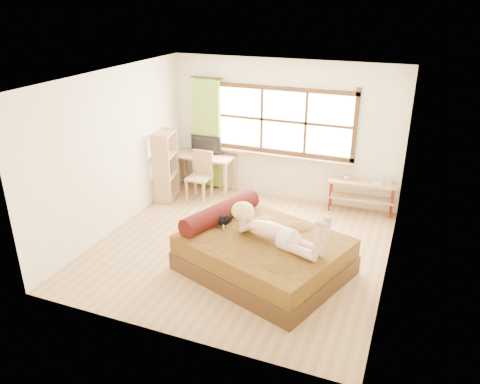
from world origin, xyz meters
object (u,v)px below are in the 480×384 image
at_px(kitten, 221,219).
at_px(chair, 201,172).
at_px(desk, 204,160).
at_px(woman, 274,221).
at_px(bookshelf, 166,165).
at_px(bed, 261,252).
at_px(pipe_shelf, 362,190).

bearing_deg(kitten, chair, 143.00).
relative_size(kitten, desk, 0.27).
bearing_deg(woman, kitten, -170.41).
distance_m(kitten, bookshelf, 2.58).
bearing_deg(desk, bed, -49.39).
height_order(kitten, pipe_shelf, kitten).
height_order(bed, bookshelf, bookshelf).
xyz_separation_m(pipe_shelf, bookshelf, (-3.68, -0.76, 0.25)).
distance_m(chair, pipe_shelf, 3.10).
bearing_deg(woman, desk, 151.89).
bearing_deg(bookshelf, bed, -46.82).
bearing_deg(pipe_shelf, kitten, -129.90).
xyz_separation_m(desk, pipe_shelf, (3.16, 0.12, -0.22)).
bearing_deg(bookshelf, kitten, -53.74).
height_order(bed, woman, woman).
relative_size(woman, pipe_shelf, 1.25).
xyz_separation_m(bed, chair, (-1.99, 2.07, 0.24)).
bearing_deg(bed, chair, 153.27).
height_order(chair, bookshelf, bookshelf).
bearing_deg(desk, woman, -47.56).
height_order(woman, kitten, woman).
distance_m(kitten, pipe_shelf, 3.03).
xyz_separation_m(kitten, pipe_shelf, (1.74, 2.47, -0.24)).
relative_size(desk, pipe_shelf, 0.99).
bearing_deg(bed, desk, 150.06).
height_order(pipe_shelf, bookshelf, bookshelf).
height_order(woman, chair, woman).
bearing_deg(pipe_shelf, bookshelf, -172.97).
xyz_separation_m(bed, desk, (-2.09, 2.43, 0.37)).
relative_size(desk, chair, 1.28).
bearing_deg(bed, kitten, -167.61).
relative_size(desk, bookshelf, 0.90).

